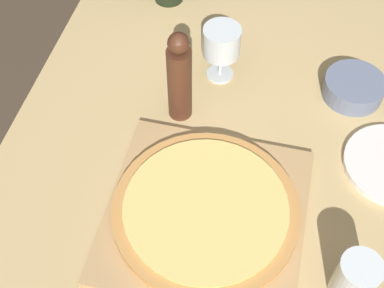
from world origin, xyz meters
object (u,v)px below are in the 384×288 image
at_px(pepper_mill, 179,78).
at_px(small_bowl, 354,88).
at_px(wine_glass, 222,43).
at_px(pizza, 206,210).

height_order(pepper_mill, small_bowl, pepper_mill).
xyz_separation_m(wine_glass, small_bowl, (0.30, 0.01, -0.08)).
height_order(pizza, pepper_mill, pepper_mill).
distance_m(wine_glass, small_bowl, 0.31).
bearing_deg(pepper_mill, pizza, -65.61).
height_order(pizza, wine_glass, wine_glass).
distance_m(pizza, small_bowl, 0.46).
distance_m(pepper_mill, wine_glass, 0.15).
relative_size(pizza, pepper_mill, 1.56).
relative_size(pepper_mill, small_bowl, 1.69).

